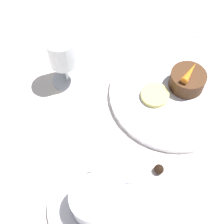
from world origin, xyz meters
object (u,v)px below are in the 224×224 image
Objects in this scene: wine_glass at (63,54)px; dessert_cake at (187,80)px; dinner_plate at (173,95)px; coffee_cup at (94,201)px; fork at (151,35)px.

dessert_cake is at bearing -96.67° from wine_glass.
wine_glass reaches higher than dinner_plate.
dinner_plate is 0.28m from coffee_cup.
wine_glass is at bearing 83.33° from dessert_cake.
coffee_cup is 0.54× the size of fork.
coffee_cup is 0.29m from wine_glass.
wine_glass is (0.05, 0.23, 0.07)m from dinner_plate.
coffee_cup is at bearing 162.24° from fork.
wine_glass is 0.26m from dessert_cake.
coffee_cup reaches higher than dessert_cake.
wine_glass is (0.28, 0.06, 0.04)m from coffee_cup.
coffee_cup is 0.85× the size of wine_glass.
coffee_cup reaches higher than fork.
wine_glass is 1.66× the size of dessert_cake.
fork is 2.61× the size of dessert_cake.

